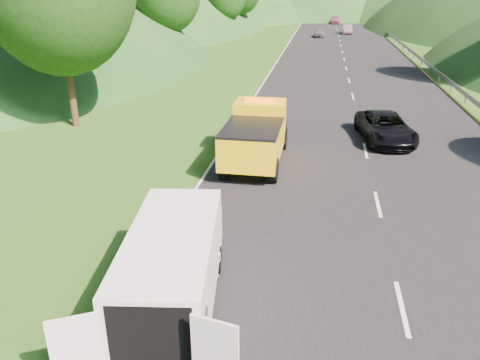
% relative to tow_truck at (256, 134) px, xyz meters
% --- Properties ---
extents(ground, '(320.00, 320.00, 0.00)m').
position_rel_tow_truck_xyz_m(ground, '(1.99, -7.62, -1.30)').
color(ground, '#38661E').
rests_on(ground, ground).
extents(road_surface, '(14.00, 200.00, 0.02)m').
position_rel_tow_truck_xyz_m(road_surface, '(4.99, 32.38, -1.29)').
color(road_surface, black).
rests_on(road_surface, ground).
extents(guardrail, '(0.06, 140.00, 1.52)m').
position_rel_tow_truck_xyz_m(guardrail, '(12.29, 44.88, -1.30)').
color(guardrail, gray).
rests_on(guardrail, ground).
extents(tree_line_left, '(14.00, 140.00, 14.00)m').
position_rel_tow_truck_xyz_m(tree_line_left, '(-17.01, 52.38, -1.30)').
color(tree_line_left, '#254D16').
rests_on(tree_line_left, ground).
extents(hills_backdrop, '(201.00, 288.60, 44.00)m').
position_rel_tow_truck_xyz_m(hills_backdrop, '(8.49, 127.08, -1.30)').
color(hills_backdrop, '#2D5B23').
rests_on(hills_backdrop, ground).
extents(tow_truck, '(2.40, 6.22, 2.67)m').
position_rel_tow_truck_xyz_m(tow_truck, '(0.00, 0.00, 0.00)').
color(tow_truck, black).
rests_on(tow_truck, ground).
extents(white_van, '(3.44, 6.42, 2.18)m').
position_rel_tow_truck_xyz_m(white_van, '(-0.55, -10.49, -0.07)').
color(white_van, black).
rests_on(white_van, ground).
extents(woman, '(0.63, 0.74, 1.75)m').
position_rel_tow_truck_xyz_m(woman, '(-0.93, -7.61, -1.30)').
color(woman, silver).
rests_on(woman, ground).
extents(child, '(0.61, 0.61, 1.00)m').
position_rel_tow_truck_xyz_m(child, '(0.11, -9.06, -1.30)').
color(child, '#D6D472').
rests_on(child, ground).
extents(suitcase, '(0.36, 0.23, 0.55)m').
position_rel_tow_truck_xyz_m(suitcase, '(-2.06, -7.14, -1.03)').
color(suitcase, '#625E4A').
rests_on(suitcase, ground).
extents(passing_suv, '(2.99, 5.28, 1.39)m').
position_rel_tow_truck_xyz_m(passing_suv, '(6.04, 4.19, -1.30)').
color(passing_suv, black).
rests_on(passing_suv, ground).
extents(dist_car_a, '(1.51, 3.75, 1.28)m').
position_rel_tow_truck_xyz_m(dist_car_a, '(2.07, 54.69, -1.30)').
color(dist_car_a, '#55565B').
rests_on(dist_car_a, ground).
extents(dist_car_b, '(1.45, 4.15, 1.37)m').
position_rel_tow_truck_xyz_m(dist_car_b, '(6.36, 60.68, -1.30)').
color(dist_car_b, '#6B4759').
rests_on(dist_car_b, ground).
extents(dist_car_c, '(1.87, 4.59, 1.33)m').
position_rel_tow_truck_xyz_m(dist_car_c, '(4.88, 80.88, -1.30)').
color(dist_car_c, '#834157').
rests_on(dist_car_c, ground).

